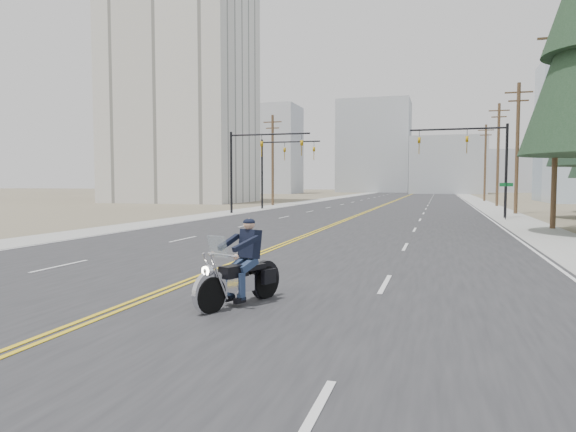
{
  "coord_description": "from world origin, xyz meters",
  "views": [
    {
      "loc": [
        6.3,
        -9.16,
        2.61
      ],
      "look_at": [
        1.85,
        5.87,
        1.6
      ],
      "focal_mm": 32.0,
      "sensor_mm": 36.0,
      "label": 1
    }
  ],
  "objects": [
    {
      "name": "utility_pole_e",
      "position": [
        12.5,
        70.0,
        5.73
      ],
      "size": [
        2.2,
        0.3,
        11.0
      ],
      "color": "brown",
      "rests_on": "ground"
    },
    {
      "name": "utility_pole_left",
      "position": [
        -12.5,
        48.0,
        5.48
      ],
      "size": [
        2.2,
        0.3,
        10.5
      ],
      "color": "brown",
      "rests_on": "ground"
    },
    {
      "name": "sidewalk_right",
      "position": [
        11.5,
        70.0,
        0.01
      ],
      "size": [
        3.0,
        200.0,
        0.01
      ],
      "primitive_type": "cube",
      "color": "#A5A5A0",
      "rests_on": "ground"
    },
    {
      "name": "sidewalk_left",
      "position": [
        -11.5,
        70.0,
        0.01
      ],
      "size": [
        3.0,
        200.0,
        0.01
      ],
      "primitive_type": "cube",
      "color": "#A5A5A0",
      "rests_on": "ground"
    },
    {
      "name": "haze_bldg_b",
      "position": [
        8.0,
        125.0,
        7.0
      ],
      "size": [
        18.0,
        14.0,
        14.0
      ],
      "primitive_type": "cube",
      "color": "#ADB2B7",
      "rests_on": "ground"
    },
    {
      "name": "utility_pole_c",
      "position": [
        12.5,
        38.0,
        5.73
      ],
      "size": [
        2.2,
        0.3,
        11.0
      ],
      "color": "brown",
      "rests_on": "ground"
    },
    {
      "name": "traffic_mast_right",
      "position": [
        8.98,
        32.0,
        4.94
      ],
      "size": [
        7.1,
        0.26,
        7.0
      ],
      "color": "black",
      "rests_on": "ground"
    },
    {
      "name": "utility_pole_b",
      "position": [
        12.5,
        23.0,
        5.98
      ],
      "size": [
        2.2,
        0.3,
        11.5
      ],
      "color": "brown",
      "rests_on": "ground"
    },
    {
      "name": "haze_bldg_d",
      "position": [
        -12.0,
        140.0,
        13.0
      ],
      "size": [
        20.0,
        15.0,
        26.0
      ],
      "primitive_type": "cube",
      "color": "#ADB2B7",
      "rests_on": "ground"
    },
    {
      "name": "utility_pole_d",
      "position": [
        12.5,
        53.0,
        5.98
      ],
      "size": [
        2.2,
        0.3,
        11.5
      ],
      "color": "brown",
      "rests_on": "ground"
    },
    {
      "name": "street_sign",
      "position": [
        10.8,
        30.0,
        1.8
      ],
      "size": [
        0.9,
        0.06,
        2.62
      ],
      "color": "black",
      "rests_on": "ground"
    },
    {
      "name": "haze_bldg_f",
      "position": [
        -50.0,
        130.0,
        8.0
      ],
      "size": [
        12.0,
        12.0,
        16.0
      ],
      "primitive_type": "cube",
      "color": "#ADB2B7",
      "rests_on": "ground"
    },
    {
      "name": "haze_bldg_a",
      "position": [
        -35.0,
        115.0,
        11.0
      ],
      "size": [
        14.0,
        12.0,
        22.0
      ],
      "primitive_type": "cube",
      "color": "#B7BCC6",
      "rests_on": "ground"
    },
    {
      "name": "road",
      "position": [
        0.0,
        70.0,
        0.01
      ],
      "size": [
        20.0,
        200.0,
        0.01
      ],
      "primitive_type": "cube",
      "color": "#303033",
      "rests_on": "ground"
    },
    {
      "name": "ground_plane",
      "position": [
        0.0,
        0.0,
        0.0
      ],
      "size": [
        400.0,
        400.0,
        0.0
      ],
      "primitive_type": "plane",
      "color": "#776D56",
      "rests_on": "ground"
    },
    {
      "name": "apartment_block",
      "position": [
        -28.0,
        55.0,
        15.0
      ],
      "size": [
        18.0,
        14.0,
        30.0
      ],
      "primitive_type": "cube",
      "color": "silver",
      "rests_on": "ground"
    },
    {
      "name": "motorcyclist",
      "position": [
        2.26,
        0.87,
        0.92
      ],
      "size": [
        1.81,
        2.57,
        1.85
      ],
      "primitive_type": null,
      "rotation": [
        0.0,
        0.0,
        2.77
      ],
      "color": "black",
      "rests_on": "ground"
    },
    {
      "name": "haze_bldg_e",
      "position": [
        25.0,
        150.0,
        6.0
      ],
      "size": [
        14.0,
        14.0,
        12.0
      ],
      "primitive_type": "cube",
      "color": "#B7BCC6",
      "rests_on": "ground"
    },
    {
      "name": "traffic_mast_far",
      "position": [
        -9.31,
        40.0,
        4.87
      ],
      "size": [
        6.1,
        0.26,
        7.0
      ],
      "color": "black",
      "rests_on": "ground"
    },
    {
      "name": "traffic_mast_left",
      "position": [
        -8.98,
        32.0,
        4.94
      ],
      "size": [
        7.1,
        0.26,
        7.0
      ],
      "color": "black",
      "rests_on": "ground"
    }
  ]
}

